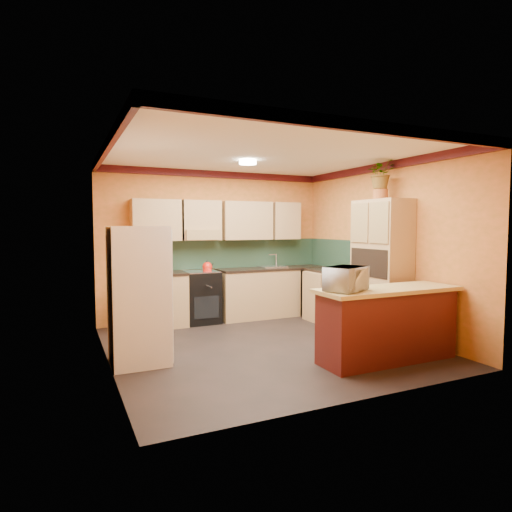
{
  "coord_description": "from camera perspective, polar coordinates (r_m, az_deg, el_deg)",
  "views": [
    {
      "loc": [
        -2.62,
        -5.37,
        1.7
      ],
      "look_at": [
        0.07,
        0.45,
        1.25
      ],
      "focal_mm": 30.0,
      "sensor_mm": 36.0,
      "label": 1
    }
  ],
  "objects": [
    {
      "name": "fern_pot",
      "position": [
        6.84,
        16.25,
        7.87
      ],
      "size": [
        0.22,
        0.22,
        0.16
      ],
      "primitive_type": "cylinder",
      "color": "#9E5226",
      "rests_on": "pantry"
    },
    {
      "name": "stove",
      "position": [
        7.61,
        -7.32,
        -5.44
      ],
      "size": [
        0.58,
        0.58,
        0.91
      ],
      "primitive_type": "cube",
      "color": "black",
      "rests_on": "ground"
    },
    {
      "name": "kettle",
      "position": [
        7.53,
        -6.51,
        -1.36
      ],
      "size": [
        0.22,
        0.22,
        0.18
      ],
      "primitive_type": null,
      "rotation": [
        0.0,
        0.0,
        -0.42
      ],
      "color": "red",
      "rests_on": "stove"
    },
    {
      "name": "base_cabinets_right",
      "position": [
        7.86,
        9.83,
        -5.27
      ],
      "size": [
        0.6,
        0.8,
        0.88
      ],
      "primitive_type": "cube",
      "color": "tan",
      "rests_on": "ground"
    },
    {
      "name": "room_shell",
      "position": [
        6.25,
        0.27,
        7.57
      ],
      "size": [
        4.24,
        4.24,
        2.72
      ],
      "color": "black",
      "rests_on": "ground"
    },
    {
      "name": "breakfast_bar",
      "position": [
        5.7,
        17.1,
        -8.93
      ],
      "size": [
        1.8,
        0.55,
        0.88
      ],
      "primitive_type": "cube",
      "color": "#4A1411",
      "rests_on": "ground"
    },
    {
      "name": "pantry",
      "position": [
        6.82,
        16.34,
        -1.63
      ],
      "size": [
        0.48,
        0.9,
        2.1
      ],
      "primitive_type": "cube",
      "color": "tan",
      "rests_on": "ground"
    },
    {
      "name": "fridge",
      "position": [
        5.47,
        -15.4,
        -5.08
      ],
      "size": [
        0.68,
        0.66,
        1.7
      ],
      "primitive_type": "cube",
      "color": "silver",
      "rests_on": "ground"
    },
    {
      "name": "microwave",
      "position": [
        5.19,
        11.92,
        -2.99
      ],
      "size": [
        0.63,
        0.55,
        0.29
      ],
      "primitive_type": "imported",
      "rotation": [
        0.0,
        0.0,
        0.46
      ],
      "color": "silver",
      "rests_on": "bar_top"
    },
    {
      "name": "countertop_right",
      "position": [
        7.8,
        9.87,
        -1.94
      ],
      "size": [
        0.62,
        0.8,
        0.04
      ],
      "primitive_type": "cube",
      "color": "black",
      "rests_on": "base_cabinets_right"
    },
    {
      "name": "countertop_back",
      "position": [
        7.76,
        -2.94,
        -1.92
      ],
      "size": [
        3.65,
        0.62,
        0.04
      ],
      "primitive_type": "cube",
      "color": "black",
      "rests_on": "base_cabinets_back"
    },
    {
      "name": "base_cabinets_back",
      "position": [
        7.82,
        -2.93,
        -5.27
      ],
      "size": [
        3.65,
        0.6,
        0.88
      ],
      "primitive_type": "cube",
      "color": "tan",
      "rests_on": "ground"
    },
    {
      "name": "sink",
      "position": [
        8.08,
        2.17,
        -1.43
      ],
      "size": [
        0.48,
        0.4,
        0.03
      ],
      "primitive_type": "cube",
      "color": "silver",
      "rests_on": "countertop_back"
    },
    {
      "name": "fern",
      "position": [
        6.87,
        16.3,
        10.54
      ],
      "size": [
        0.46,
        0.41,
        0.48
      ],
      "primitive_type": "imported",
      "rotation": [
        0.0,
        0.0,
        0.08
      ],
      "color": "tan",
      "rests_on": "fern_pot"
    },
    {
      "name": "bar_top",
      "position": [
        5.62,
        17.19,
        -4.31
      ],
      "size": [
        1.9,
        0.65,
        0.05
      ],
      "primitive_type": "cube",
      "color": "tan",
      "rests_on": "breakfast_bar"
    }
  ]
}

